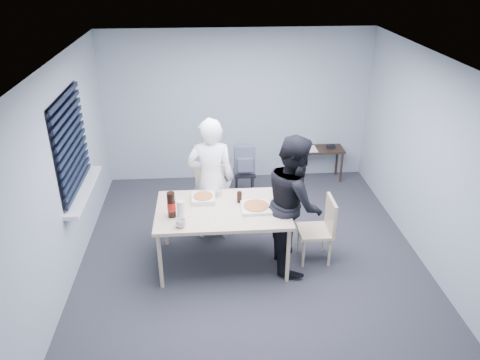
{
  "coord_description": "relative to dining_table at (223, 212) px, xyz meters",
  "views": [
    {
      "loc": [
        -0.54,
        -5.13,
        3.72
      ],
      "look_at": [
        -0.14,
        0.1,
        1.11
      ],
      "focal_mm": 35.0,
      "sensor_mm": 36.0,
      "label": 1
    }
  ],
  "objects": [
    {
      "name": "rubber_band",
      "position": [
        0.25,
        -0.26,
        0.06
      ],
      "size": [
        0.07,
        0.07,
        0.0
      ],
      "primitive_type": "torus",
      "rotation": [
        0.0,
        0.0,
        0.28
      ],
      "color": "red",
      "rests_on": "dining_table"
    },
    {
      "name": "mug_b",
      "position": [
        -0.03,
        0.32,
        0.1
      ],
      "size": [
        0.1,
        0.1,
        0.09
      ],
      "primitive_type": "imported",
      "color": "silver",
      "rests_on": "dining_table"
    },
    {
      "name": "room",
      "position": [
        -1.83,
        0.47,
        0.69
      ],
      "size": [
        5.0,
        5.0,
        5.0
      ],
      "color": "#292A2E",
      "rests_on": "ground"
    },
    {
      "name": "stool",
      "position": [
        0.42,
        1.74,
        -0.39
      ],
      "size": [
        0.34,
        0.34,
        0.47
      ],
      "color": "black",
      "rests_on": "ground"
    },
    {
      "name": "cola_glass",
      "position": [
        0.22,
        0.15,
        0.13
      ],
      "size": [
        0.09,
        0.09,
        0.15
      ],
      "primitive_type": "cylinder",
      "rotation": [
        0.0,
        0.0,
        -0.38
      ],
      "color": "black",
      "rests_on": "dining_table"
    },
    {
      "name": "side_table",
      "position": [
        1.77,
        2.35,
        -0.24
      ],
      "size": [
        0.88,
        0.39,
        0.59
      ],
      "color": "black",
      "rests_on": "ground"
    },
    {
      "name": "papers",
      "position": [
        1.62,
        2.33,
        -0.16
      ],
      "size": [
        0.24,
        0.32,
        0.01
      ],
      "primitive_type": "cube",
      "rotation": [
        0.0,
        0.0,
        -0.04
      ],
      "color": "white",
      "rests_on": "side_table"
    },
    {
      "name": "person_black",
      "position": [
        0.89,
        -0.06,
        0.14
      ],
      "size": [
        0.47,
        0.86,
        1.77
      ],
      "primitive_type": "imported",
      "rotation": [
        0.0,
        0.0,
        1.57
      ],
      "color": "black",
      "rests_on": "ground"
    },
    {
      "name": "chair_right",
      "position": [
        1.28,
        -0.03,
        -0.24
      ],
      "size": [
        0.42,
        0.42,
        0.89
      ],
      "color": "beige",
      "rests_on": "ground"
    },
    {
      "name": "chair_far",
      "position": [
        -0.14,
        1.03,
        -0.24
      ],
      "size": [
        0.42,
        0.42,
        0.89
      ],
      "color": "beige",
      "rests_on": "ground"
    },
    {
      "name": "black_box",
      "position": [
        1.99,
        2.35,
        -0.13
      ],
      "size": [
        0.15,
        0.11,
        0.06
      ],
      "primitive_type": "cube",
      "rotation": [
        0.0,
        0.0,
        -0.09
      ],
      "color": "black",
      "rests_on": "side_table"
    },
    {
      "name": "backpack",
      "position": [
        0.42,
        1.72,
        -0.05
      ],
      "size": [
        0.33,
        0.24,
        0.46
      ],
      "rotation": [
        0.0,
        0.0,
        0.24
      ],
      "color": "slate",
      "rests_on": "stool"
    },
    {
      "name": "person_white",
      "position": [
        -0.13,
        0.66,
        0.14
      ],
      "size": [
        0.65,
        0.42,
        1.77
      ],
      "primitive_type": "imported",
      "rotation": [
        0.0,
        0.0,
        3.14
      ],
      "color": "white",
      "rests_on": "ground"
    },
    {
      "name": "plastic_cups",
      "position": [
        -0.51,
        -0.15,
        0.16
      ],
      "size": [
        0.11,
        0.11,
        0.21
      ],
      "primitive_type": "cylinder",
      "rotation": [
        0.0,
        0.0,
        0.31
      ],
      "color": "silver",
      "rests_on": "dining_table"
    },
    {
      "name": "pizza_box_b",
      "position": [
        0.42,
        -0.04,
        0.08
      ],
      "size": [
        0.36,
        0.36,
        0.05
      ],
      "rotation": [
        0.0,
        0.0,
        0.01
      ],
      "color": "silver",
      "rests_on": "dining_table"
    },
    {
      "name": "mug_a",
      "position": [
        -0.5,
        -0.39,
        0.11
      ],
      "size": [
        0.17,
        0.17,
        0.1
      ],
      "primitive_type": "imported",
      "rotation": [
        0.0,
        0.0,
        0.52
      ],
      "color": "silver",
      "rests_on": "dining_table"
    },
    {
      "name": "pizza_box_a",
      "position": [
        -0.24,
        0.22,
        0.09
      ],
      "size": [
        0.29,
        0.29,
        0.07
      ],
      "rotation": [
        0.0,
        0.0,
        -0.25
      ],
      "color": "silver",
      "rests_on": "dining_table"
    },
    {
      "name": "soda_bottle",
      "position": [
        -0.62,
        -0.15,
        0.21
      ],
      "size": [
        0.1,
        0.1,
        0.32
      ],
      "rotation": [
        0.0,
        0.0,
        -0.37
      ],
      "color": "black",
      "rests_on": "dining_table"
    },
    {
      "name": "dining_table",
      "position": [
        0.0,
        0.0,
        0.0
      ],
      "size": [
        1.66,
        1.05,
        0.81
      ],
      "color": "beige",
      "rests_on": "ground"
    }
  ]
}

